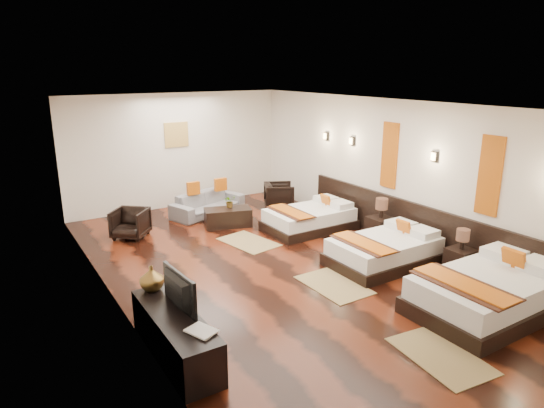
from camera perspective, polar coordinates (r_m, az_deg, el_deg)
floor at (r=8.37m, az=1.22°, el=-7.82°), size 5.50×9.50×0.01m
ceiling at (r=7.68m, az=1.35°, el=11.67°), size 5.50×9.50×0.01m
back_wall at (r=12.08m, az=-11.26°, el=6.25°), size 5.50×0.01×2.80m
left_wall at (r=6.85m, az=-18.33°, el=-1.62°), size 0.01×9.50×2.80m
right_wall at (r=9.66m, az=15.08°, el=3.62°), size 0.01×9.50×2.80m
headboard_panel at (r=9.37m, az=18.05°, el=-3.04°), size 0.08×6.60×0.90m
bed_near at (r=7.58m, az=24.49°, el=-9.58°), size 2.23×1.40×0.85m
bed_mid at (r=8.75m, az=13.34°, el=-5.39°), size 1.94×1.22×0.74m
bed_far at (r=10.33m, az=4.58°, el=-1.72°), size 1.87×1.17×0.71m
nightstand_a at (r=8.69m, az=21.54°, el=-6.06°), size 0.40×0.40×0.80m
nightstand_b at (r=9.82m, az=12.79°, el=-2.61°), size 0.45×0.45×0.89m
jute_mat_near at (r=6.42m, az=19.47°, el=-16.70°), size 0.88×1.27×0.01m
jute_mat_mid at (r=7.86m, az=7.38°, el=-9.55°), size 0.76×1.21×0.01m
jute_mat_far at (r=9.62m, az=-2.82°, el=-4.55°), size 0.96×1.32×0.01m
tv_console at (r=6.07m, az=-11.46°, el=-15.08°), size 0.50×1.80×0.55m
tv at (r=5.95m, az=-11.71°, el=-10.19°), size 0.17×0.83×0.47m
book at (r=5.45m, az=-9.35°, el=-15.29°), size 0.35×0.40×0.03m
figurine at (r=6.53m, az=-14.16°, el=-8.56°), size 0.34×0.34×0.34m
sofa at (r=11.45m, az=-7.67°, el=0.08°), size 1.96×1.25×0.53m
armchair_left at (r=10.21m, az=-16.55°, el=-2.23°), size 0.93×0.93×0.61m
armchair_right at (r=11.83m, az=0.84°, el=1.00°), size 0.93×0.92×0.64m
coffee_table at (r=10.56m, az=-5.27°, el=-1.59°), size 1.10×0.77×0.40m
table_plant at (r=10.57m, az=-5.06°, el=0.35°), size 0.27×0.24×0.28m
orange_panel_a at (r=8.44m, az=24.53°, el=3.07°), size 0.04×0.40×1.30m
orange_panel_b at (r=9.79m, az=13.85°, el=5.66°), size 0.04×0.40×1.30m
sconce_mid at (r=9.03m, az=18.78°, el=5.40°), size 0.07×0.12×0.18m
sconce_far at (r=10.53m, az=9.51°, el=7.43°), size 0.07×0.12×0.18m
sconce_lounge at (r=11.22m, az=6.45°, el=8.06°), size 0.07×0.12×0.18m
gold_artwork at (r=12.00m, az=-11.33°, el=8.12°), size 0.60×0.04×0.60m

